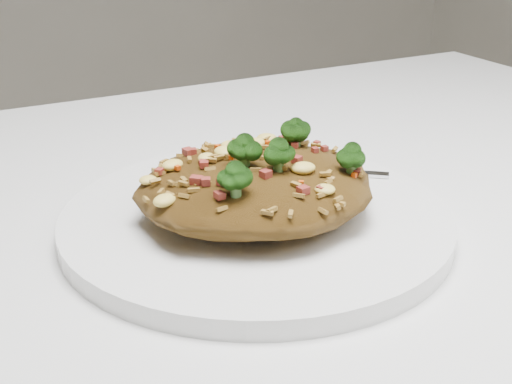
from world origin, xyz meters
TOP-DOWN VIEW (x-y plane):
  - dining_table at (0.00, 0.00)m, footprint 1.20×0.80m
  - plate at (0.07, 0.01)m, footprint 0.27×0.27m
  - fried_rice at (0.07, 0.01)m, footprint 0.17×0.15m
  - fork at (0.13, 0.07)m, footprint 0.14×0.11m

SIDE VIEW (x-z plane):
  - dining_table at x=0.00m, z-range 0.28..1.03m
  - plate at x=0.07m, z-range 0.75..0.76m
  - fork at x=0.13m, z-range 0.76..0.77m
  - fried_rice at x=0.07m, z-range 0.76..0.82m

